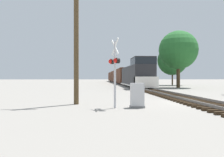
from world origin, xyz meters
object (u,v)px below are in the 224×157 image
crossing_signal_near (114,66)px  tree_far_right (178,50)px  freight_train (119,76)px  utility_pole (76,26)px  relay_cabinet (137,96)px  tree_mid_background (172,60)px

crossing_signal_near → tree_far_right: size_ratio=0.40×
freight_train → tree_far_right: size_ratio=8.58×
utility_pole → relay_cabinet: bearing=-27.4°
freight_train → relay_cabinet: bearing=-94.4°
crossing_signal_near → tree_far_right: 26.92m
freight_train → crossing_signal_near: bearing=-95.7°
utility_pole → freight_train: bearing=81.8°
tree_far_right → tree_mid_background: size_ratio=1.09×
freight_train → tree_far_right: bearing=-78.5°
tree_far_right → crossing_signal_near: bearing=-117.8°
freight_train → utility_pole: 55.57m
freight_train → relay_cabinet: (-4.37, -56.77, -1.42)m
relay_cabinet → tree_mid_background: 37.79m
tree_far_right → tree_mid_background: tree_far_right is taller
crossing_signal_near → freight_train: bearing=154.6°
relay_cabinet → tree_mid_background: tree_mid_background is taller
crossing_signal_near → tree_far_right: bearing=132.4°
relay_cabinet → tree_far_right: bearing=64.6°
utility_pole → tree_far_right: utility_pole is taller
relay_cabinet → tree_far_right: size_ratio=0.15×
freight_train → utility_pole: utility_pole is taller
utility_pole → tree_far_right: (14.71, 21.62, 1.29)m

